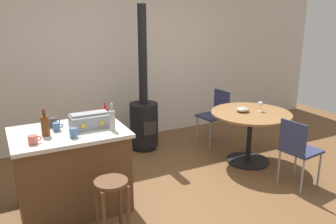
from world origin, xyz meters
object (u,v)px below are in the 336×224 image
at_px(dining_table, 250,124).
at_px(wood_stove, 144,116).
at_px(bottle_0, 45,125).
at_px(bottle_1, 105,112).
at_px(cup_1, 57,127).
at_px(cup_2, 33,140).
at_px(cup_0, 74,133).
at_px(toolbox, 90,121).
at_px(folding_chair_far, 216,113).
at_px(wine_glass, 260,104).
at_px(cup_3, 53,122).
at_px(wooden_stool, 112,197).
at_px(folding_chair_near, 298,148).
at_px(kitchen_island, 72,170).
at_px(bottle_2, 112,120).
at_px(serving_bowl, 243,109).

height_order(dining_table, wood_stove, wood_stove).
xyz_separation_m(bottle_0, bottle_1, (0.70, 0.28, -0.03)).
relative_size(cup_1, cup_2, 0.89).
distance_m(wood_stove, cup_0, 2.04).
bearing_deg(cup_0, toolbox, 45.40).
bearing_deg(dining_table, folding_chair_far, 90.51).
xyz_separation_m(wood_stove, cup_1, (-1.49, -1.18, 0.40)).
bearing_deg(wine_glass, bottle_0, -178.09).
bearing_deg(cup_3, bottle_0, -113.66).
distance_m(dining_table, cup_0, 2.55).
bearing_deg(cup_3, toolbox, -31.51).
height_order(toolbox, cup_1, toolbox).
bearing_deg(wine_glass, toolbox, -178.68).
xyz_separation_m(wooden_stool, wine_glass, (2.45, 0.79, 0.41)).
xyz_separation_m(bottle_1, wine_glass, (2.18, -0.18, -0.12)).
distance_m(wood_stove, cup_2, 2.31).
bearing_deg(cup_2, cup_0, -0.14).
bearing_deg(dining_table, folding_chair_near, -87.78).
bearing_deg(dining_table, cup_1, -179.61).
bearing_deg(kitchen_island, folding_chair_near, -16.73).
height_order(wooden_stool, cup_3, cup_3).
height_order(folding_chair_near, wood_stove, wood_stove).
distance_m(kitchen_island, cup_0, 0.54).
height_order(folding_chair_near, cup_1, cup_1).
height_order(bottle_1, bottle_2, bottle_2).
xyz_separation_m(folding_chair_near, bottle_0, (-2.77, 0.72, 0.50)).
bearing_deg(folding_chair_far, wine_glass, -79.84).
relative_size(dining_table, folding_chair_far, 1.27).
bearing_deg(wood_stove, folding_chair_near, -59.83).
distance_m(wood_stove, toolbox, 1.74).
bearing_deg(dining_table, kitchen_island, -178.35).
height_order(wooden_stool, bottle_2, bottle_2).
relative_size(kitchen_island, wood_stove, 0.53).
bearing_deg(serving_bowl, kitchen_island, -176.55).
height_order(bottle_1, cup_3, bottle_1).
distance_m(wooden_stool, cup_1, 0.99).
height_order(kitchen_island, wooden_stool, kitchen_island).
distance_m(kitchen_island, cup_1, 0.50).
bearing_deg(cup_3, wood_stove, 34.12).
bearing_deg(serving_bowl, folding_chair_far, 83.94).
bearing_deg(folding_chair_far, cup_1, -162.01).
bearing_deg(toolbox, folding_chair_far, 21.64).
relative_size(bottle_0, cup_1, 2.52).
relative_size(bottle_2, serving_bowl, 1.62).
distance_m(wooden_stool, bottle_0, 1.00).
bearing_deg(bottle_2, bottle_0, 166.99).
xyz_separation_m(folding_chair_far, wood_stove, (-1.12, 0.33, 0.02)).
height_order(cup_0, wine_glass, cup_0).
height_order(wooden_stool, cup_1, cup_1).
relative_size(bottle_0, bottle_2, 0.95).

